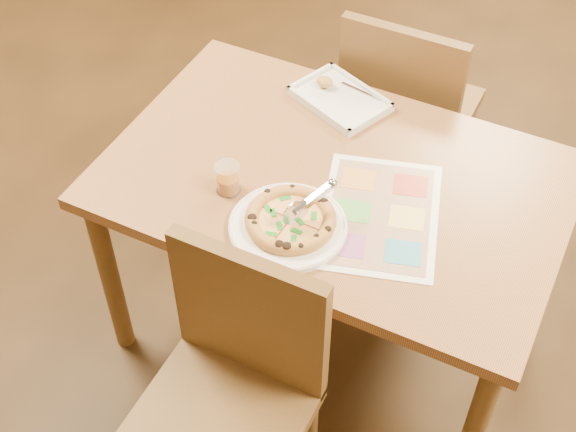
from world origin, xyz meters
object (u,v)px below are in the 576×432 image
at_px(plate, 288,227).
at_px(appetizer_tray, 339,99).
at_px(glass_tumbler, 228,180).
at_px(chair_far, 405,99).
at_px(menu, 380,215).
at_px(pizza, 291,220).
at_px(pizza_cutter, 308,203).
at_px(chair_near, 234,369).
at_px(dining_table, 334,197).

distance_m(plate, appetizer_tray, 0.56).
bearing_deg(appetizer_tray, glass_tumbler, -103.03).
distance_m(chair_far, menu, 0.72).
height_order(pizza, pizza_cutter, pizza_cutter).
bearing_deg(pizza, pizza_cutter, 33.16).
relative_size(pizza_cutter, menu, 0.32).
bearing_deg(glass_tumbler, chair_near, -59.82).
height_order(plate, pizza, pizza).
bearing_deg(pizza_cutter, chair_near, -151.67).
distance_m(plate, pizza_cutter, 0.10).
xyz_separation_m(chair_far, pizza, (-0.03, -0.83, 0.18)).
bearing_deg(chair_near, dining_table, 90.00).
xyz_separation_m(dining_table, menu, (0.17, -0.08, 0.09)).
distance_m(dining_table, chair_far, 0.61).
height_order(pizza_cutter, glass_tumbler, pizza_cutter).
bearing_deg(glass_tumbler, pizza_cutter, -5.41).
relative_size(plate, menu, 0.72).
relative_size(chair_far, plate, 1.48).
bearing_deg(appetizer_tray, chair_far, 65.87).
xyz_separation_m(chair_near, pizza_cutter, (0.01, 0.40, 0.24)).
distance_m(pizza_cutter, appetizer_tray, 0.54).
relative_size(plate, appetizer_tray, 0.94).
bearing_deg(dining_table, pizza_cutter, -86.87).
distance_m(chair_far, pizza_cutter, 0.84).
distance_m(chair_far, pizza, 0.85).
xyz_separation_m(dining_table, plate, (-0.03, -0.24, 0.09)).
bearing_deg(chair_far, glass_tumbler, 72.71).
bearing_deg(plate, dining_table, 82.86).
distance_m(dining_table, pizza_cutter, 0.27).
bearing_deg(appetizer_tray, menu, -52.90).
relative_size(pizza, appetizer_tray, 0.73).
bearing_deg(chair_far, appetizer_tray, 65.87).
relative_size(plate, pizza, 1.29).
relative_size(chair_near, plate, 1.48).
distance_m(chair_far, appetizer_tray, 0.36).
distance_m(plate, pizza, 0.02).
bearing_deg(chair_far, pizza, 88.18).
bearing_deg(plate, appetizer_tray, 100.24).
bearing_deg(appetizer_tray, chair_near, -81.93).
bearing_deg(chair_near, pizza, 94.09).
relative_size(chair_near, pizza_cutter, 3.30).
xyz_separation_m(pizza_cutter, glass_tumbler, (-0.26, 0.02, -0.05)).
distance_m(pizza, appetizer_tray, 0.55).
xyz_separation_m(dining_table, chair_near, (0.00, -0.60, -0.07)).
relative_size(chair_near, glass_tumbler, 5.28).
bearing_deg(pizza, dining_table, 83.46).
distance_m(chair_near, appetizer_tray, 0.94).
height_order(pizza_cutter, appetizer_tray, pizza_cutter).
distance_m(chair_far, glass_tumbler, 0.84).
bearing_deg(pizza_cutter, glass_tumbler, 114.55).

